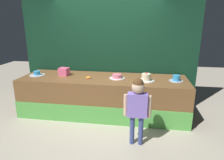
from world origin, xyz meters
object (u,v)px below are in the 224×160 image
donut (88,78)px  cake_center_left (117,77)px  cake_far_left (37,74)px  cake_center_right (146,78)px  cake_far_right (176,79)px  pink_box (64,72)px  child_figure (137,103)px

donut → cake_center_left: 0.62m
cake_far_left → cake_center_right: (2.46, -0.07, 0.03)m
donut → cake_far_left: size_ratio=0.35×
cake_far_left → cake_far_right: 3.08m
pink_box → cake_center_left: bearing=-3.5°
child_figure → pink_box: 2.08m
child_figure → cake_far_left: (-2.32, 1.08, 0.12)m
donut → cake_center_left: (0.62, 0.10, 0.02)m
pink_box → donut: size_ratio=1.77×
child_figure → cake_far_right: (0.76, 1.09, 0.14)m
cake_center_right → donut: bearing=-179.4°
donut → cake_center_left: size_ratio=0.36×
donut → cake_far_left: 1.24m
child_figure → cake_center_left: child_figure is taller
cake_far_right → cake_center_right: bearing=-173.4°
cake_far_left → cake_center_left: cake_center_left is taller
donut → cake_far_right: cake_far_right is taller
pink_box → child_figure: bearing=-34.6°
cake_far_left → cake_center_left: 1.85m
cake_far_left → cake_far_right: size_ratio=1.20×
child_figure → donut: size_ratio=9.74×
pink_box → cake_center_right: 1.86m
cake_center_left → cake_center_right: size_ratio=0.95×
pink_box → donut: 0.64m
cake_center_right → cake_far_left: bearing=178.4°
child_figure → cake_center_right: 1.04m
donut → cake_far_right: (1.85, 0.08, 0.03)m
child_figure → donut: 1.49m
pink_box → cake_center_left: 1.24m
cake_center_right → pink_box: bearing=175.0°
child_figure → cake_center_left: (-0.48, 1.10, 0.12)m
cake_center_right → cake_far_right: bearing=6.6°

